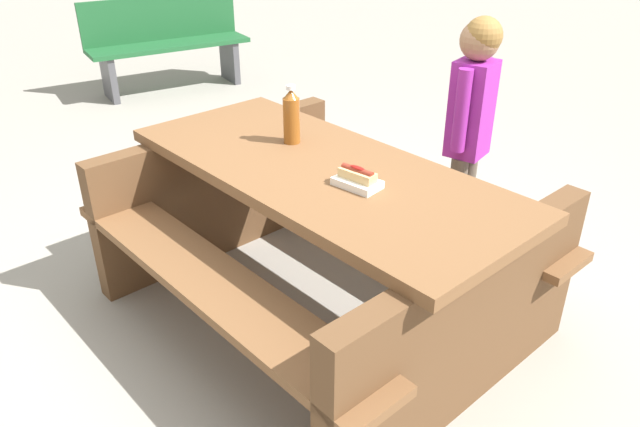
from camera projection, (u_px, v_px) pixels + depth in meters
The scene contains 6 objects.
ground_plane at pixel (320, 311), 2.87m from camera, with size 30.00×30.00×0.00m, color gray.
picnic_table at pixel (320, 230), 2.66m from camera, with size 2.08×1.79×0.75m.
soda_bottle at pixel (291, 116), 2.69m from camera, with size 0.07×0.07×0.26m.
hotdog_tray at pixel (357, 179), 2.33m from camera, with size 0.21×0.17×0.08m.
child_in_coat at pixel (472, 110), 2.99m from camera, with size 0.24×0.29×1.25m.
park_bench_near at pixel (167, 42), 5.79m from camera, with size 0.47×1.52×0.85m.
Camera 1 is at (2.03, -1.10, 1.78)m, focal length 34.19 mm.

